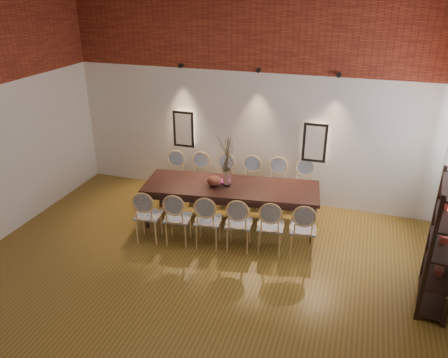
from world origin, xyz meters
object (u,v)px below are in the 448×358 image
(chair_far_d, at_px, (250,183))
(chair_far_e, at_px, (277,185))
(chair_near_e, at_px, (270,226))
(book, at_px, (218,181))
(dining_table, at_px, (231,205))
(chair_far_b, at_px, (199,179))
(chair_near_b, at_px, (178,217))
(chair_near_f, at_px, (303,228))
(chair_near_a, at_px, (148,215))
(chair_far_a, at_px, (174,177))
(chair_far_c, at_px, (224,181))
(chair_far_f, at_px, (304,187))
(chair_near_d, at_px, (239,223))
(bowl, at_px, (214,181))
(vase, at_px, (227,178))
(shelving_rack, at_px, (444,245))
(chair_near_c, at_px, (208,220))

(chair_far_d, distance_m, chair_far_e, 0.51)
(chair_near_e, xyz_separation_m, book, (-1.13, 0.73, 0.30))
(chair_far_e, bearing_deg, dining_table, 45.34)
(dining_table, height_order, chair_far_b, chair_far_b)
(chair_near_b, distance_m, chair_near_f, 2.02)
(chair_near_a, height_order, chair_far_a, same)
(chair_far_c, bearing_deg, chair_far_f, -180.00)
(chair_near_d, height_order, chair_far_d, same)
(chair_near_e, xyz_separation_m, chair_far_c, (-1.21, 1.38, 0.00))
(dining_table, relative_size, chair_far_b, 3.23)
(chair_far_e, bearing_deg, chair_far_b, 0.00)
(chair_near_a, relative_size, chair_far_d, 1.00)
(chair_far_d, relative_size, book, 3.62)
(chair_near_d, xyz_separation_m, book, (-0.63, 0.80, 0.30))
(chair_near_a, bearing_deg, chair_far_c, 56.62)
(chair_near_b, bearing_deg, chair_far_f, 37.20)
(chair_near_b, xyz_separation_m, bowl, (0.36, 0.78, 0.37))
(chair_far_d, relative_size, vase, 3.13)
(shelving_rack, bearing_deg, chair_far_d, 155.63)
(bowl, bearing_deg, dining_table, 17.70)
(chair_near_f, relative_size, chair_far_f, 1.00)
(chair_near_f, relative_size, chair_far_e, 1.00)
(chair_near_d, xyz_separation_m, bowl, (-0.64, 0.63, 0.37))
(chair_near_c, relative_size, chair_near_e, 1.00)
(chair_near_f, distance_m, chair_far_f, 1.54)
(chair_far_a, distance_m, shelving_rack, 4.94)
(shelving_rack, bearing_deg, chair_near_a, -174.99)
(dining_table, relative_size, chair_near_c, 3.23)
(chair_near_a, distance_m, chair_near_f, 2.53)
(chair_far_b, distance_m, chair_far_d, 1.01)
(chair_near_d, xyz_separation_m, shelving_rack, (2.88, -0.44, 0.43))
(chair_near_a, height_order, chair_far_e, same)
(chair_near_c, xyz_separation_m, chair_far_d, (0.29, 1.59, 0.00))
(chair_near_f, bearing_deg, chair_near_c, 180.00)
(chair_near_a, height_order, chair_near_c, same)
(chair_far_d, bearing_deg, chair_near_f, 123.38)
(chair_near_f, height_order, shelving_rack, shelving_rack)
(chair_near_f, bearing_deg, chair_far_e, 108.23)
(chair_far_a, relative_size, shelving_rack, 0.52)
(bowl, bearing_deg, chair_far_d, 64.30)
(chair_near_c, xyz_separation_m, chair_far_e, (0.79, 1.66, 0.00))
(dining_table, bearing_deg, chair_near_f, -31.27)
(chair_near_c, bearing_deg, chair_far_f, 45.34)
(chair_far_a, bearing_deg, chair_near_f, 148.73)
(chair_near_a, bearing_deg, chair_near_b, -0.00)
(chair_near_b, xyz_separation_m, shelving_rack, (3.88, -0.30, 0.43))
(dining_table, xyz_separation_m, chair_far_d, (0.14, 0.80, 0.09))
(chair_far_c, distance_m, vase, 0.90)
(chair_far_f, relative_size, shelving_rack, 0.52)
(chair_far_c, bearing_deg, chair_near_d, 108.23)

